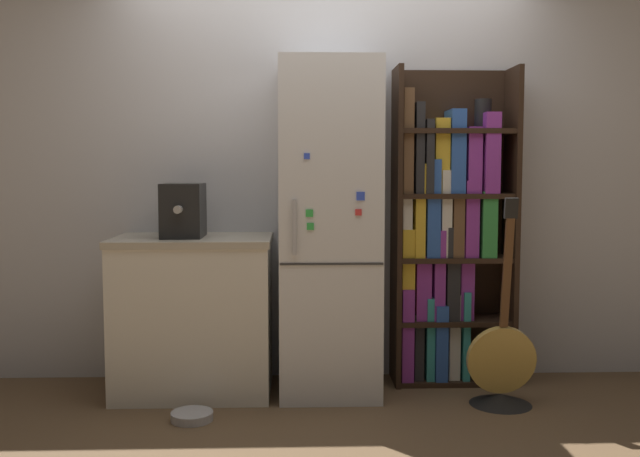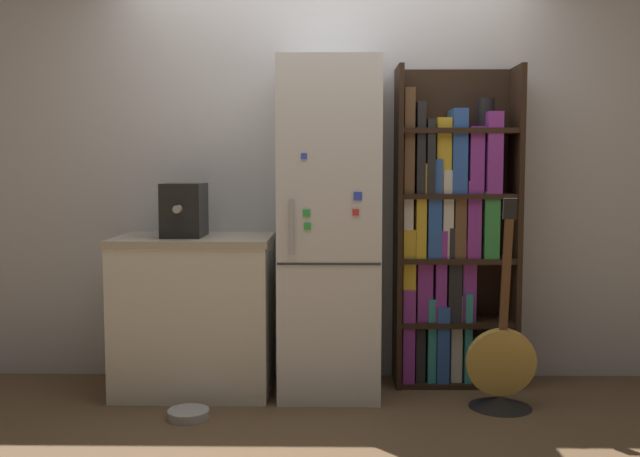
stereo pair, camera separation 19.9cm
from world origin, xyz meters
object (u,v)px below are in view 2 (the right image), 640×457
object	(u,v)px
espresso_machine	(184,210)
bookshelf	(447,235)
pet_bowl	(188,413)
refrigerator	(329,229)
guitar	(501,377)

from	to	relation	value
espresso_machine	bookshelf	bearing A→B (deg)	6.76
bookshelf	pet_bowl	xyz separation A→B (m)	(-1.45, -0.66, -0.88)
refrigerator	guitar	bearing A→B (deg)	-17.32
refrigerator	bookshelf	distance (m)	0.74
bookshelf	espresso_machine	xyz separation A→B (m)	(-1.56, -0.18, 0.16)
refrigerator	guitar	distance (m)	1.27
guitar	refrigerator	bearing A→B (deg)	162.68
bookshelf	refrigerator	bearing A→B (deg)	-166.67
guitar	pet_bowl	distance (m)	1.70
bookshelf	guitar	size ratio (longest dim) A/B	1.65
pet_bowl	guitar	bearing A→B (deg)	6.59
bookshelf	pet_bowl	distance (m)	1.82
refrigerator	pet_bowl	bearing A→B (deg)	-146.48
refrigerator	bookshelf	size ratio (longest dim) A/B	1.01
espresso_machine	guitar	size ratio (longest dim) A/B	0.32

